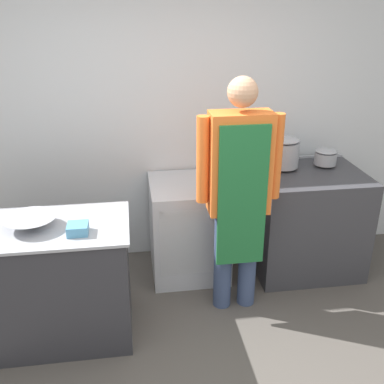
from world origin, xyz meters
name	(u,v)px	position (x,y,z in m)	size (l,w,h in m)	color
wall_back	(167,114)	(0.00, 2.03, 1.35)	(8.00, 0.05, 2.70)	silver
prep_counter	(42,283)	(-1.00, 0.93, 0.44)	(1.26, 0.66, 0.88)	#2D2D33
stove	(305,220)	(1.18, 1.56, 0.46)	(0.91, 0.77, 0.93)	#38383D
fridge_unit	(189,228)	(0.13, 1.64, 0.42)	(0.66, 0.68, 0.84)	silver
person_cook	(239,186)	(0.43, 1.08, 1.03)	(0.62, 0.24, 1.81)	#38476B
mixing_bowl	(31,223)	(-1.01, 0.91, 0.92)	(0.34, 0.34, 0.08)	#9EA0A8
plastic_tub	(78,229)	(-0.70, 0.79, 0.92)	(0.13, 0.13, 0.07)	teal
stock_pot	(284,152)	(0.97, 1.70, 1.07)	(0.27, 0.27, 0.26)	#9EA0A8
sauce_pot	(326,157)	(1.36, 1.70, 1.00)	(0.19, 0.19, 0.14)	#9EA0A8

